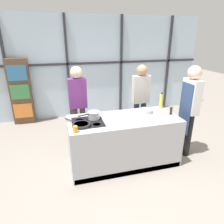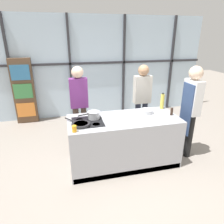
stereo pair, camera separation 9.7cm
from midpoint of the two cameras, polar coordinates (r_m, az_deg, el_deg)
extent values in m
plane|color=gray|center=(3.96, 2.43, -13.90)|extent=(18.00, 18.00, 0.00)
cube|color=silver|center=(5.87, -5.35, 12.49)|extent=(6.40, 0.04, 2.80)
cube|color=#2D2D33|center=(5.81, -5.31, 13.79)|extent=(6.40, 0.06, 0.06)
cube|color=#2D2D33|center=(5.88, -28.29, 10.13)|extent=(0.06, 0.06, 2.80)
cube|color=#2D2D33|center=(5.74, -12.98, 11.86)|extent=(0.06, 0.06, 2.80)
cube|color=#2D2D33|center=(6.01, 2.14, 12.76)|extent=(0.06, 0.06, 2.80)
cube|color=#2D2D33|center=(6.63, 15.25, 12.84)|extent=(0.06, 0.06, 2.80)
cube|color=brown|center=(5.81, -25.04, 5.12)|extent=(0.54, 0.16, 1.74)
cube|color=orange|center=(5.85, -24.45, 0.31)|extent=(0.46, 0.03, 0.38)
cube|color=#3D8447|center=(5.71, -25.23, 5.20)|extent=(0.46, 0.03, 0.38)
cube|color=teal|center=(5.61, -26.00, 9.97)|extent=(0.46, 0.03, 0.38)
cube|color=#A8AAB2|center=(3.72, 2.54, -8.20)|extent=(1.96, 0.85, 0.90)
cube|color=black|center=(3.40, -7.70, -2.98)|extent=(0.52, 0.52, 0.01)
cube|color=black|center=(3.62, 4.50, -16.82)|extent=(1.92, 0.03, 0.10)
cylinder|color=#38383D|center=(3.27, -9.56, -4.03)|extent=(0.13, 0.13, 0.01)
cylinder|color=#38383D|center=(3.30, -5.24, -3.58)|extent=(0.13, 0.13, 0.01)
cylinder|color=#38383D|center=(3.50, -10.01, -2.35)|extent=(0.13, 0.13, 0.01)
cylinder|color=#38383D|center=(3.52, -5.98, -1.94)|extent=(0.13, 0.13, 0.01)
cylinder|color=black|center=(4.18, 20.36, -6.22)|extent=(0.12, 0.12, 0.89)
cylinder|color=black|center=(4.31, 19.06, -5.23)|extent=(0.12, 0.12, 0.89)
cube|color=white|center=(3.98, 21.03, 4.16)|extent=(0.17, 0.39, 0.64)
sphere|color=beige|center=(3.88, 21.89, 10.43)|extent=(0.25, 0.25, 0.25)
cube|color=navy|center=(3.99, 19.48, 0.91)|extent=(0.02, 0.33, 0.97)
cylinder|color=#47382D|center=(4.42, -8.80, -3.81)|extent=(0.12, 0.12, 0.85)
cylinder|color=#47382D|center=(4.41, -10.92, -4.03)|extent=(0.12, 0.12, 0.85)
cube|color=#7A3384|center=(4.16, -10.49, 5.27)|extent=(0.36, 0.16, 0.61)
sphere|color=beige|center=(4.07, -10.89, 11.06)|extent=(0.24, 0.24, 0.24)
cylinder|color=#232838|center=(4.76, 8.20, -1.98)|extent=(0.12, 0.12, 0.84)
cylinder|color=#232838|center=(4.70, 6.27, -2.21)|extent=(0.12, 0.12, 0.84)
cube|color=beige|center=(4.49, 7.67, 6.44)|extent=(0.38, 0.17, 0.61)
sphere|color=tan|center=(4.41, 7.93, 11.75)|extent=(0.24, 0.24, 0.24)
cylinder|color=#232326|center=(3.26, -9.58, -3.63)|extent=(0.30, 0.30, 0.04)
cylinder|color=#B26B2D|center=(3.25, -9.60, -3.36)|extent=(0.23, 0.23, 0.01)
cylinder|color=#232326|center=(3.44, -12.71, -2.31)|extent=(0.16, 0.20, 0.02)
cylinder|color=silver|center=(3.50, -6.02, -0.92)|extent=(0.21, 0.21, 0.13)
cylinder|color=silver|center=(3.48, -6.06, -0.01)|extent=(0.22, 0.22, 0.01)
cylinder|color=black|center=(3.41, -9.03, -0.92)|extent=(0.19, 0.07, 0.02)
cylinder|color=white|center=(3.45, 11.33, -2.58)|extent=(0.23, 0.23, 0.01)
cylinder|color=silver|center=(3.80, 9.05, 0.33)|extent=(0.23, 0.23, 0.07)
cylinder|color=#4C4C51|center=(3.79, 9.07, 0.76)|extent=(0.19, 0.19, 0.01)
cylinder|color=#E0CC4C|center=(4.07, 13.21, 3.08)|extent=(0.07, 0.07, 0.29)
cylinder|color=black|center=(4.03, 13.40, 5.24)|extent=(0.04, 0.04, 0.02)
cylinder|color=#332319|center=(3.80, 15.80, 0.32)|extent=(0.05, 0.05, 0.14)
sphere|color=#B2B2B7|center=(3.78, 15.93, 1.52)|extent=(0.03, 0.03, 0.03)
cylinder|color=orange|center=(3.06, -11.35, -4.86)|extent=(0.07, 0.07, 0.10)
camera|label=1|loc=(0.05, -90.79, -0.30)|focal=32.00mm
camera|label=2|loc=(0.05, 89.21, 0.30)|focal=32.00mm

